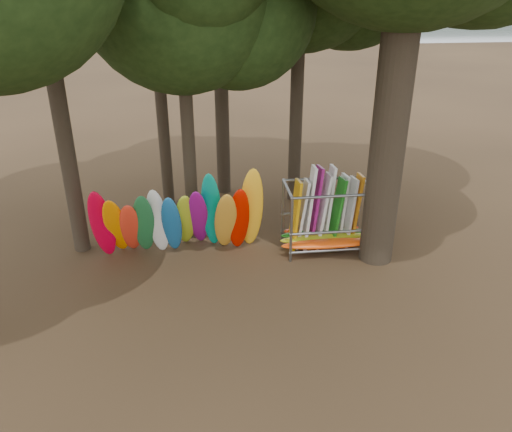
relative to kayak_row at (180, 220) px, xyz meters
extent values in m
plane|color=#47331E|center=(1.97, -1.77, -1.26)|extent=(120.00, 120.00, 0.00)
plane|color=gray|center=(1.97, 58.23, -1.26)|extent=(160.00, 160.00, 0.00)
cube|color=black|center=(1.97, 108.23, 0.74)|extent=(160.00, 4.00, 4.00)
cylinder|color=black|center=(-3.28, 0.88, 5.20)|extent=(0.50, 0.50, 12.90)
cylinder|color=black|center=(-0.57, 4.40, 4.03)|extent=(0.44, 0.44, 10.58)
cylinder|color=black|center=(1.70, 5.36, 4.86)|extent=(0.55, 0.55, 12.24)
cylinder|color=black|center=(4.44, 4.20, 4.10)|extent=(0.49, 0.49, 10.71)
cylinder|color=black|center=(0.38, 1.40, 3.36)|extent=(0.42, 0.42, 9.23)
cylinder|color=black|center=(7.36, 2.40, 5.62)|extent=(0.45, 0.45, 13.74)
cylinder|color=black|center=(6.11, -0.90, 5.14)|extent=(1.03, 1.03, 12.79)
ellipsoid|color=red|center=(-2.37, -0.04, 0.01)|extent=(0.77, 1.13, 2.63)
ellipsoid|color=#FE8200|center=(-1.95, -0.08, -0.05)|extent=(0.69, 1.74, 2.53)
ellipsoid|color=red|center=(-1.53, -0.03, -0.16)|extent=(0.83, 1.79, 2.36)
ellipsoid|color=#1D6634|center=(-1.11, -0.08, -0.03)|extent=(0.83, 1.62, 2.58)
ellipsoid|color=silver|center=(-0.69, 0.02, -0.01)|extent=(0.73, 1.14, 2.58)
ellipsoid|color=#155691|center=(-0.27, -0.02, -0.12)|extent=(0.66, 1.37, 2.41)
ellipsoid|color=#A8BD20|center=(0.15, 0.19, -0.10)|extent=(0.75, 1.77, 2.46)
ellipsoid|color=#8C0E7D|center=(0.57, 0.11, 0.00)|extent=(0.72, 1.94, 2.65)
ellipsoid|color=#058E79|center=(0.99, 0.02, 0.25)|extent=(0.78, 1.64, 3.12)
ellipsoid|color=orange|center=(1.41, -0.13, -0.06)|extent=(0.75, 1.59, 2.53)
ellipsoid|color=#C20E00|center=(1.83, -0.07, -0.04)|extent=(0.73, 1.22, 2.54)
ellipsoid|color=yellow|center=(2.25, 0.12, 0.23)|extent=(0.80, 1.10, 3.05)
ellipsoid|color=#FF4E0E|center=(4.68, -0.54, -0.84)|extent=(3.12, 0.55, 0.24)
ellipsoid|color=#A5AD17|center=(4.68, -0.18, -0.84)|extent=(3.07, 0.55, 0.24)
ellipsoid|color=#1B6A17|center=(4.68, 0.17, -0.84)|extent=(2.92, 0.55, 0.24)
ellipsoid|color=red|center=(4.68, 0.47, -0.84)|extent=(2.60, 0.55, 0.24)
cube|color=orange|center=(3.67, 0.11, -0.10)|extent=(0.36, 0.78, 2.35)
cube|color=silver|center=(3.90, 0.20, -0.11)|extent=(0.47, 0.76, 2.32)
cube|color=silver|center=(4.12, 0.13, 0.12)|extent=(0.41, 0.78, 2.79)
cube|color=#871663|center=(4.35, 0.28, 0.09)|extent=(0.46, 0.82, 2.72)
cube|color=silver|center=(4.57, 0.12, 0.00)|extent=(0.49, 0.78, 2.52)
cube|color=silver|center=(4.80, 0.28, 0.09)|extent=(0.36, 0.79, 2.72)
cube|color=#1A6E18|center=(5.02, 0.05, -0.07)|extent=(0.54, 0.80, 2.38)
cube|color=white|center=(5.24, 0.26, -0.07)|extent=(0.34, 0.78, 2.41)
cube|color=silver|center=(5.47, 0.11, -0.09)|extent=(0.40, 0.79, 2.36)
cube|color=orange|center=(5.69, 0.21, -0.06)|extent=(0.38, 0.76, 2.42)
camera|label=1|loc=(0.63, -14.21, 6.74)|focal=35.00mm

